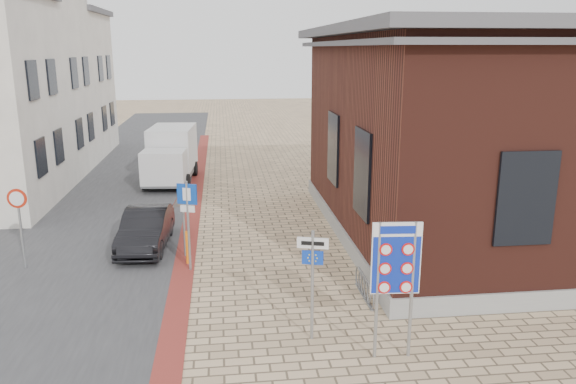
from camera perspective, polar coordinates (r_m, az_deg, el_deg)
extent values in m
plane|color=tan|center=(12.22, -2.15, -15.58)|extent=(120.00, 120.00, 0.00)
cube|color=#38383A|center=(26.69, -16.75, 0.57)|extent=(7.00, 60.00, 0.02)
cube|color=maroon|center=(21.47, -9.71, -2.29)|extent=(0.60, 40.00, 0.02)
cube|color=gray|center=(20.95, 21.47, -2.86)|extent=(12.15, 12.15, 0.50)
cube|color=#491E17|center=(20.29, 22.31, 5.95)|extent=(12.00, 12.00, 6.00)
cube|color=#504F55|center=(20.13, 23.18, 14.84)|extent=(13.00, 13.00, 0.30)
cube|color=#504F55|center=(20.12, 23.07, 13.70)|extent=(12.70, 12.70, 0.15)
cube|color=black|center=(15.40, 7.61, 1.88)|extent=(0.12, 1.60, 2.40)
cube|color=black|center=(19.23, 4.68, 4.45)|extent=(0.12, 1.60, 2.40)
cube|color=black|center=(13.81, 23.02, -0.62)|extent=(1.40, 0.12, 2.20)
cube|color=black|center=(22.71, -23.82, 3.26)|extent=(0.10, 1.10, 1.40)
cube|color=black|center=(24.98, -22.28, 4.33)|extent=(0.10, 1.10, 1.40)
cube|color=black|center=(22.40, -24.55, 10.30)|extent=(0.10, 1.10, 1.40)
cube|color=black|center=(24.70, -22.90, 10.73)|extent=(0.10, 1.10, 1.40)
cube|color=beige|center=(30.37, -26.83, 9.66)|extent=(7.00, 6.00, 8.80)
cube|color=black|center=(28.43, -20.42, 5.60)|extent=(0.10, 1.10, 1.40)
cube|color=black|center=(30.74, -19.41, 6.29)|extent=(0.10, 1.10, 1.40)
cube|color=black|center=(28.18, -20.93, 11.23)|extent=(0.10, 1.10, 1.40)
cube|color=black|center=(30.51, -19.86, 11.49)|extent=(0.10, 1.10, 1.40)
cube|color=beige|center=(36.09, -23.58, 9.88)|extent=(7.00, 6.00, 8.00)
cube|color=#504F55|center=(36.08, -24.27, 16.44)|extent=(7.40, 6.40, 0.30)
cube|color=black|center=(34.24, -18.16, 7.14)|extent=(0.10, 1.10, 1.40)
cube|color=black|center=(36.58, -17.45, 7.62)|extent=(0.10, 1.10, 1.40)
cube|color=black|center=(34.03, -18.53, 11.81)|extent=(0.10, 1.10, 1.40)
cube|color=black|center=(36.39, -17.79, 11.99)|extent=(0.10, 1.10, 1.40)
torus|color=slate|center=(13.92, 8.39, -10.50)|extent=(0.04, 0.60, 0.60)
torus|color=slate|center=(14.18, 8.08, -10.00)|extent=(0.04, 0.60, 0.60)
torus|color=slate|center=(14.45, 7.77, -9.52)|extent=(0.04, 0.60, 0.60)
torus|color=slate|center=(14.71, 7.48, -9.05)|extent=(0.04, 0.60, 0.60)
torus|color=slate|center=(14.98, 7.19, -8.60)|extent=(0.04, 0.60, 0.60)
cube|color=slate|center=(14.55, 7.74, -10.46)|extent=(0.08, 1.60, 0.04)
imported|color=black|center=(18.19, -14.23, -3.63)|extent=(1.50, 3.80, 1.23)
cube|color=slate|center=(26.79, -11.78, 1.79)|extent=(2.23, 4.89, 0.22)
cube|color=silver|center=(25.04, -12.48, 2.52)|extent=(1.96, 1.64, 1.41)
cube|color=black|center=(24.35, -12.78, 2.81)|extent=(1.67, 0.22, 0.70)
cube|color=silver|center=(27.34, -11.64, 4.49)|extent=(2.19, 3.32, 1.94)
cylinder|color=black|center=(25.63, -14.32, 0.97)|extent=(0.28, 0.72, 0.70)
cylinder|color=black|center=(25.30, -10.22, 1.02)|extent=(0.28, 0.72, 0.70)
cylinder|color=black|center=(28.32, -13.17, 2.30)|extent=(0.28, 0.72, 0.70)
cylinder|color=black|center=(28.03, -9.45, 2.36)|extent=(0.28, 0.72, 0.70)
cylinder|color=gray|center=(11.41, 9.04, -9.95)|extent=(0.07, 0.07, 2.87)
cylinder|color=gray|center=(11.56, 12.46, -9.78)|extent=(0.07, 0.07, 2.87)
cube|color=white|center=(11.22, 10.93, -6.64)|extent=(0.98, 0.12, 1.48)
cube|color=#0D26A4|center=(11.22, 10.93, -6.64)|extent=(0.94, 0.12, 1.44)
cube|color=white|center=(11.02, 11.07, -3.75)|extent=(0.94, 0.13, 0.28)
cylinder|color=gray|center=(12.04, 2.48, -9.51)|extent=(0.07, 0.07, 2.45)
cube|color=white|center=(11.69, 2.53, -5.21)|extent=(0.65, 0.22, 0.23)
cube|color=#0F38B7|center=(11.80, 2.52, -6.67)|extent=(0.44, 0.16, 0.30)
cylinder|color=gray|center=(15.84, -10.08, -3.49)|extent=(0.07, 0.07, 2.60)
cube|color=#0D3EA6|center=(15.58, -10.23, -0.21)|extent=(0.55, 0.23, 0.57)
cube|color=white|center=(15.69, -10.16, -1.68)|extent=(0.40, 0.18, 0.19)
cylinder|color=gray|center=(17.00, -10.52, -3.26)|extent=(0.07, 0.07, 2.04)
cylinder|color=gray|center=(17.52, -25.48, -3.43)|extent=(0.07, 0.07, 2.33)
cylinder|color=#B4210D|center=(17.28, -25.80, -0.58)|extent=(0.55, 0.08, 0.55)
cylinder|color=orange|center=(16.57, -10.19, -5.60)|extent=(0.09, 0.09, 1.00)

